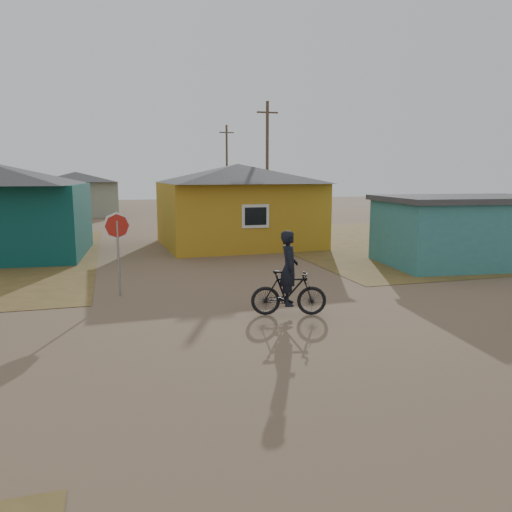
{
  "coord_description": "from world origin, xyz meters",
  "views": [
    {
      "loc": [
        -3.4,
        -9.35,
        3.42
      ],
      "look_at": [
        0.2,
        3.0,
        1.3
      ],
      "focal_mm": 35.0,
      "sensor_mm": 36.0,
      "label": 1
    }
  ],
  "objects": [
    {
      "name": "shed_turquoise",
      "position": [
        9.5,
        6.5,
        1.31
      ],
      "size": [
        6.71,
        4.93,
        2.6
      ],
      "color": "teal",
      "rests_on": "ground"
    },
    {
      "name": "house_beige_east",
      "position": [
        10.0,
        40.0,
        1.86
      ],
      "size": [
        6.95,
        6.05,
        3.6
      ],
      "color": "gray",
      "rests_on": "ground"
    },
    {
      "name": "stop_sign",
      "position": [
        -3.25,
        4.99,
        1.76
      ],
      "size": [
        0.77,
        0.2,
        2.38
      ],
      "color": "gray",
      "rests_on": "ground"
    },
    {
      "name": "house_yellow",
      "position": [
        2.5,
        14.0,
        2.0
      ],
      "size": [
        7.72,
        6.76,
        3.9
      ],
      "color": "#BB871C",
      "rests_on": "ground"
    },
    {
      "name": "cyclist",
      "position": [
        0.68,
        1.79,
        0.76
      ],
      "size": [
        1.92,
        1.0,
        2.08
      ],
      "color": "black",
      "rests_on": "ground"
    },
    {
      "name": "ground",
      "position": [
        0.0,
        0.0,
        0.0
      ],
      "size": [
        120.0,
        120.0,
        0.0
      ],
      "primitive_type": "plane",
      "color": "brown"
    },
    {
      "name": "utility_pole_near",
      "position": [
        6.5,
        22.0,
        4.14
      ],
      "size": [
        1.4,
        0.2,
        8.0
      ],
      "color": "brown",
      "rests_on": "ground"
    },
    {
      "name": "utility_pole_far",
      "position": [
        7.5,
        38.0,
        4.14
      ],
      "size": [
        1.4,
        0.2,
        8.0
      ],
      "color": "brown",
      "rests_on": "ground"
    },
    {
      "name": "house_pale_west",
      "position": [
        -6.0,
        34.0,
        1.86
      ],
      "size": [
        7.04,
        6.15,
        3.6
      ],
      "color": "gray",
      "rests_on": "ground"
    },
    {
      "name": "grass_ne",
      "position": [
        14.0,
        13.0,
        0.01
      ],
      "size": [
        20.0,
        18.0,
        0.0
      ],
      "primitive_type": "cube",
      "color": "brown",
      "rests_on": "ground"
    }
  ]
}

